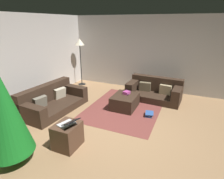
{
  "coord_description": "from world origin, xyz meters",
  "views": [
    {
      "loc": [
        -3.44,
        -1.23,
        2.37
      ],
      "look_at": [
        0.61,
        0.54,
        0.75
      ],
      "focal_mm": 29.72,
      "sensor_mm": 36.0,
      "label": 1
    }
  ],
  "objects": [
    {
      "name": "rear_partition",
      "position": [
        0.0,
        3.14,
        1.3
      ],
      "size": [
        6.4,
        0.12,
        2.6
      ],
      "primitive_type": "cube",
      "color": "#BCB7B2",
      "rests_on": "ground_plane"
    },
    {
      "name": "gift_box",
      "position": [
        1.34,
        0.4,
        0.43
      ],
      "size": [
        0.22,
        0.2,
        0.08
      ],
      "primitive_type": "cube",
      "rotation": [
        0.0,
        0.0,
        -0.25
      ],
      "color": "#B23F8C",
      "rests_on": "ottoman"
    },
    {
      "name": "side_table",
      "position": [
        -0.92,
        0.83,
        0.25
      ],
      "size": [
        0.52,
        0.44,
        0.5
      ],
      "primitive_type": "cube",
      "color": "#4C3323",
      "rests_on": "ground_plane"
    },
    {
      "name": "tv_remote",
      "position": [
        1.29,
        0.4,
        0.4
      ],
      "size": [
        0.1,
        0.17,
        0.02
      ],
      "primitive_type": "cube",
      "rotation": [
        0.0,
        0.0,
        -0.35
      ],
      "color": "black",
      "rests_on": "ottoman"
    },
    {
      "name": "corner_lamp",
      "position": [
        2.55,
        2.71,
        1.53
      ],
      "size": [
        0.36,
        0.36,
        1.79
      ],
      "color": "black",
      "rests_on": "ground_plane"
    },
    {
      "name": "laptop",
      "position": [
        -0.94,
        0.78,
        0.55
      ],
      "size": [
        0.4,
        0.44,
        0.17
      ],
      "color": "silver",
      "rests_on": "side_table"
    },
    {
      "name": "christmas_tree",
      "position": [
        -1.66,
        1.5,
        1.02
      ],
      "size": [
        0.81,
        0.81,
        1.92
      ],
      "color": "brown",
      "rests_on": "ground_plane"
    },
    {
      "name": "book_stack",
      "position": [
        1.0,
        -0.37,
        0.05
      ],
      "size": [
        0.31,
        0.26,
        0.1
      ],
      "color": "#2D5193",
      "rests_on": "ground_plane"
    },
    {
      "name": "couch_right",
      "position": [
        2.25,
        -0.25,
        0.27
      ],
      "size": [
        0.95,
        1.71,
        0.69
      ],
      "rotation": [
        0.0,
        0.0,
        1.51
      ],
      "color": "#332319",
      "rests_on": "ground_plane"
    },
    {
      "name": "couch_left",
      "position": [
        0.29,
        2.26,
        0.26
      ],
      "size": [
        1.94,
        1.07,
        0.7
      ],
      "rotation": [
        0.0,
        0.0,
        3.07
      ],
      "color": "#332319",
      "rests_on": "ground_plane"
    },
    {
      "name": "area_rug",
      "position": [
        1.22,
        0.4,
        0.0
      ],
      "size": [
        2.6,
        2.0,
        0.01
      ],
      "primitive_type": "cube",
      "color": "brown",
      "rests_on": "ground_plane"
    },
    {
      "name": "ottoman",
      "position": [
        1.22,
        0.4,
        0.19
      ],
      "size": [
        0.82,
        0.66,
        0.39
      ],
      "primitive_type": "cube",
      "color": "#332319",
      "rests_on": "ground_plane"
    },
    {
      "name": "ground_plane",
      "position": [
        0.0,
        0.0,
        0.0
      ],
      "size": [
        6.4,
        6.4,
        0.0
      ],
      "primitive_type": "plane",
      "color": "#93704C"
    },
    {
      "name": "corner_partition",
      "position": [
        3.14,
        0.0,
        1.3
      ],
      "size": [
        0.12,
        6.4,
        2.6
      ],
      "primitive_type": "cube",
      "color": "#B5B0AB",
      "rests_on": "ground_plane"
    }
  ]
}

